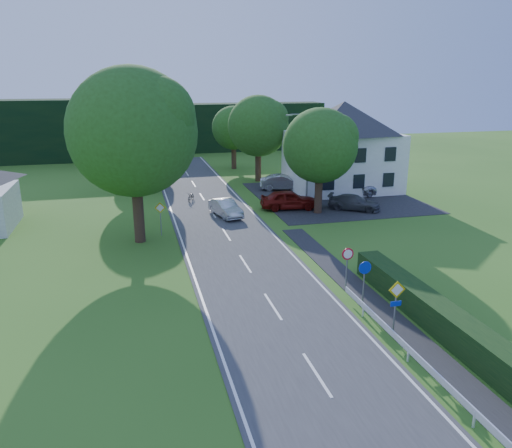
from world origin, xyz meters
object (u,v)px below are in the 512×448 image
object	(u,v)px
streetlight	(306,156)
parked_car_silver_a	(283,182)
parked_car_silver_b	(378,186)
moving_car	(226,208)
parked_car_red	(289,200)
parked_car_grey	(354,202)
motorcycle	(191,196)
parasol	(341,183)

from	to	relation	value
streetlight	parked_car_silver_a	bearing A→B (deg)	88.46
parked_car_silver_a	parked_car_silver_b	world-z (taller)	parked_car_silver_a
moving_car	parked_car_silver_a	world-z (taller)	parked_car_silver_a
parked_car_silver_b	streetlight	bearing A→B (deg)	98.77
parked_car_red	parked_car_grey	distance (m)	5.53
parked_car_red	streetlight	bearing A→B (deg)	-73.10
streetlight	parked_car_red	world-z (taller)	streetlight
moving_car	parked_car_silver_b	distance (m)	16.40
moving_car	parked_car_silver_a	xyz separation A→B (m)	(7.37, 8.21, 0.08)
motorcycle	parked_car_red	world-z (taller)	parked_car_red
motorcycle	streetlight	bearing A→B (deg)	-3.22
moving_car	parasol	size ratio (longest dim) A/B	1.95
motorcycle	parked_car_grey	xyz separation A→B (m)	(13.00, -6.38, 0.20)
moving_car	motorcycle	xyz separation A→B (m)	(-2.09, 5.72, -0.24)
parked_car_red	parked_car_silver_a	world-z (taller)	parked_car_red
parked_car_red	parked_car_grey	world-z (taller)	parked_car_red
parked_car_red	parasol	bearing A→B (deg)	-49.06
parked_car_red	parasol	size ratio (longest dim) A/B	2.27
moving_car	parked_car_silver_b	xyz separation A→B (m)	(15.77, 4.51, 0.03)
motorcycle	parasol	world-z (taller)	parasol
parked_car_silver_b	parasol	bearing A→B (deg)	62.10
motorcycle	parked_car_red	xyz separation A→B (m)	(7.71, -4.78, 0.38)
moving_car	parked_car_red	xyz separation A→B (m)	(5.63, 0.95, 0.14)
parked_car_grey	parasol	xyz separation A→B (m)	(1.47, 6.11, 0.32)
moving_car	motorcycle	world-z (taller)	moving_car
motorcycle	moving_car	bearing A→B (deg)	-47.23
streetlight	parked_car_silver_b	distance (m)	9.92
parasol	motorcycle	bearing A→B (deg)	178.93
parked_car_silver_a	parked_car_silver_b	distance (m)	9.18
moving_car	parked_car_silver_b	bearing A→B (deg)	3.13
motorcycle	parked_car_silver_b	size ratio (longest dim) A/B	0.32
motorcycle	parked_car_grey	size ratio (longest dim) A/B	0.38
motorcycle	parked_car_silver_b	bearing A→B (deg)	18.85
streetlight	moving_car	distance (m)	8.19
moving_car	parked_car_grey	world-z (taller)	moving_car
moving_car	parked_car_red	world-z (taller)	parked_car_red
parked_car_silver_b	parked_car_red	bearing A→B (deg)	97.11
streetlight	motorcycle	world-z (taller)	streetlight
parked_car_silver_a	parked_car_silver_b	bearing A→B (deg)	-99.63
parked_car_red	parked_car_silver_a	distance (m)	7.47
moving_car	motorcycle	bearing A→B (deg)	97.19
parked_car_silver_a	parked_car_silver_b	xyz separation A→B (m)	(8.40, -3.70, -0.05)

